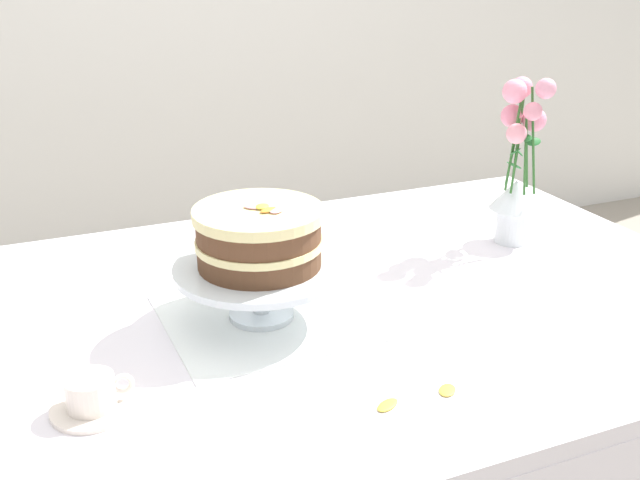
{
  "coord_description": "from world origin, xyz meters",
  "views": [
    {
      "loc": [
        -0.54,
        -1.11,
        1.34
      ],
      "look_at": [
        -0.08,
        -0.01,
        0.86
      ],
      "focal_mm": 41.92,
      "sensor_mm": 36.0,
      "label": 1
    }
  ],
  "objects_px": {
    "dining_table": "(362,343)",
    "teacup": "(92,397)",
    "layer_cake": "(259,237)",
    "cake_stand": "(260,274)",
    "flower_vase": "(518,171)"
  },
  "relations": [
    {
      "from": "layer_cake",
      "to": "teacup",
      "type": "relative_size",
      "value": 1.84
    },
    {
      "from": "dining_table",
      "to": "teacup",
      "type": "height_order",
      "value": "teacup"
    },
    {
      "from": "dining_table",
      "to": "flower_vase",
      "type": "height_order",
      "value": "flower_vase"
    },
    {
      "from": "cake_stand",
      "to": "teacup",
      "type": "bearing_deg",
      "value": -151.17
    },
    {
      "from": "cake_stand",
      "to": "teacup",
      "type": "xyz_separation_m",
      "value": [
        -0.3,
        -0.17,
        -0.06
      ]
    },
    {
      "from": "cake_stand",
      "to": "flower_vase",
      "type": "relative_size",
      "value": 0.82
    },
    {
      "from": "dining_table",
      "to": "teacup",
      "type": "distance_m",
      "value": 0.53
    },
    {
      "from": "flower_vase",
      "to": "cake_stand",
      "type": "bearing_deg",
      "value": -168.25
    },
    {
      "from": "cake_stand",
      "to": "flower_vase",
      "type": "distance_m",
      "value": 0.62
    },
    {
      "from": "flower_vase",
      "to": "dining_table",
      "type": "bearing_deg",
      "value": -162.83
    },
    {
      "from": "layer_cake",
      "to": "cake_stand",
      "type": "bearing_deg",
      "value": 131.22
    },
    {
      "from": "cake_stand",
      "to": "layer_cake",
      "type": "bearing_deg",
      "value": -48.78
    },
    {
      "from": "flower_vase",
      "to": "teacup",
      "type": "xyz_separation_m",
      "value": [
        -0.91,
        -0.29,
        -0.14
      ]
    },
    {
      "from": "layer_cake",
      "to": "teacup",
      "type": "height_order",
      "value": "layer_cake"
    },
    {
      "from": "flower_vase",
      "to": "teacup",
      "type": "height_order",
      "value": "flower_vase"
    }
  ]
}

